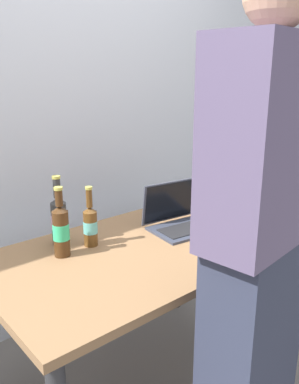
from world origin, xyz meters
TOP-DOWN VIEW (x-y plane):
  - ground_plane at (0.00, 0.00)m, footprint 8.00×8.00m
  - desk at (0.00, 0.00)m, footprint 1.32×0.82m
  - laptop at (0.32, 0.06)m, footprint 0.35×0.31m
  - beer_bottle_brown at (-0.23, 0.27)m, footprint 0.07×0.07m
  - beer_bottle_green at (-0.14, 0.17)m, footprint 0.06×0.06m
  - beer_bottle_amber at (-0.29, 0.16)m, footprint 0.07×0.07m
  - person_figure at (0.03, -0.60)m, footprint 0.48×0.31m
  - back_wall at (0.00, 0.78)m, footprint 6.00×0.10m

SIDE VIEW (x-z plane):
  - ground_plane at x=0.00m, z-range 0.00..0.00m
  - desk at x=0.00m, z-range 0.26..0.97m
  - laptop at x=0.32m, z-range 0.64..0.87m
  - beer_bottle_green at x=-0.14m, z-range 0.67..0.94m
  - beer_bottle_amber at x=-0.29m, z-range 0.67..0.98m
  - beer_bottle_brown at x=-0.23m, z-range 0.67..0.99m
  - person_figure at x=0.03m, z-range 0.01..1.81m
  - back_wall at x=0.00m, z-range 0.00..2.60m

